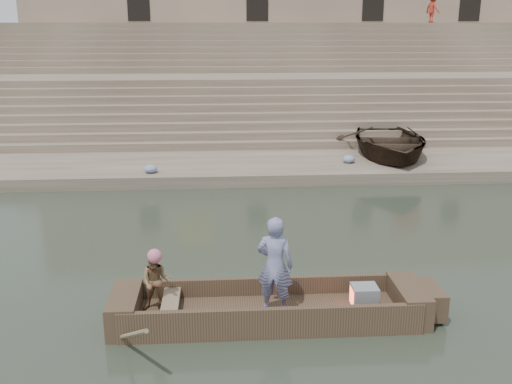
{
  "coord_description": "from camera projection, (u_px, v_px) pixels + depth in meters",
  "views": [
    {
      "loc": [
        -4.49,
        -12.16,
        5.15
      ],
      "look_at": [
        -3.63,
        0.72,
        1.4
      ],
      "focal_mm": 40.75,
      "sensor_mm": 36.0,
      "label": 1
    }
  ],
  "objects": [
    {
      "name": "ghat_steps",
      "position": [
        306.0,
        92.0,
        29.34
      ],
      "size": [
        32.0,
        11.0,
        5.2
      ],
      "color": "gray",
      "rests_on": "ground"
    },
    {
      "name": "main_rowboat",
      "position": [
        269.0,
        315.0,
        10.44
      ],
      "size": [
        5.0,
        1.3,
        0.22
      ],
      "primitive_type": "cube",
      "color": "brown",
      "rests_on": "ground"
    },
    {
      "name": "standing_man",
      "position": [
        275.0,
        265.0,
        10.09
      ],
      "size": [
        0.75,
        0.6,
        1.77
      ],
      "primitive_type": "imported",
      "rotation": [
        0.0,
        0.0,
        2.83
      ],
      "color": "navy",
      "rests_on": "main_rowboat"
    },
    {
      "name": "beached_rowboat",
      "position": [
        389.0,
        141.0,
        21.52
      ],
      "size": [
        4.33,
        5.72,
        1.12
      ],
      "primitive_type": "imported",
      "rotation": [
        0.0,
        0.0,
        -0.09
      ],
      "color": "#2D2116",
      "rests_on": "lower_landing"
    },
    {
      "name": "rowboat_trim",
      "position": [
        280.0,
        305.0,
        10.39
      ],
      "size": [
        6.04,
        2.63,
        1.76
      ],
      "color": "brown",
      "rests_on": "ground"
    },
    {
      "name": "building_wall",
      "position": [
        286.0,
        16.0,
        37.19
      ],
      "size": [
        32.0,
        5.07,
        11.2
      ],
      "color": "tan",
      "rests_on": "ground"
    },
    {
      "name": "lower_landing",
      "position": [
        343.0,
        166.0,
        20.98
      ],
      "size": [
        32.0,
        4.0,
        0.4
      ],
      "primitive_type": "cube",
      "color": "gray",
      "rests_on": "ground"
    },
    {
      "name": "pedestrian",
      "position": [
        433.0,
        8.0,
        33.02
      ],
      "size": [
        0.92,
        1.15,
        1.56
      ],
      "primitive_type": "imported",
      "rotation": [
        0.0,
        0.0,
        1.96
      ],
      "color": "#AE2D1D",
      "rests_on": "upper_landing"
    },
    {
      "name": "mid_landing",
      "position": [
        311.0,
        105.0,
        27.83
      ],
      "size": [
        32.0,
        3.0,
        2.8
      ],
      "primitive_type": "cube",
      "color": "gray",
      "rests_on": "ground"
    },
    {
      "name": "ground",
      "position": [
        415.0,
        256.0,
        13.37
      ],
      "size": [
        120.0,
        120.0,
        0.0
      ],
      "primitive_type": "plane",
      "color": "#263024",
      "rests_on": "ground"
    },
    {
      "name": "upper_landing",
      "position": [
        293.0,
        69.0,
        34.2
      ],
      "size": [
        32.0,
        3.0,
        5.2
      ],
      "primitive_type": "cube",
      "color": "gray",
      "rests_on": "ground"
    },
    {
      "name": "cloth_bundles",
      "position": [
        253.0,
        164.0,
        19.88
      ],
      "size": [
        7.3,
        1.43,
        0.26
      ],
      "color": "#3F5999",
      "rests_on": "lower_landing"
    },
    {
      "name": "television",
      "position": [
        364.0,
        296.0,
        10.46
      ],
      "size": [
        0.46,
        0.42,
        0.4
      ],
      "color": "gray",
      "rests_on": "main_rowboat"
    },
    {
      "name": "rowing_man",
      "position": [
        156.0,
        282.0,
        10.25
      ],
      "size": [
        0.57,
        0.47,
        1.09
      ],
      "primitive_type": "imported",
      "rotation": [
        0.0,
        0.0,
        -0.11
      ],
      "color": "#26733D",
      "rests_on": "main_rowboat"
    }
  ]
}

